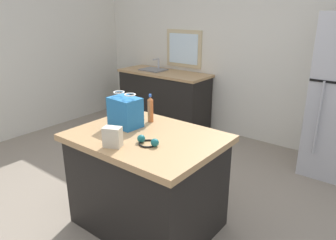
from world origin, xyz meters
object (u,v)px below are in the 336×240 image
at_px(kitchen_island, 147,180).
at_px(small_box, 113,137).
at_px(shopping_bag, 125,112).
at_px(ear_defenders, 148,142).
at_px(bottle, 150,109).

xyz_separation_m(kitchen_island, small_box, (-0.04, -0.34, 0.52)).
bearing_deg(shopping_bag, ear_defenders, -23.09).
xyz_separation_m(kitchen_island, shopping_bag, (-0.28, 0.04, 0.57)).
bearing_deg(small_box, kitchen_island, 82.98).
height_order(small_box, ear_defenders, small_box).
distance_m(small_box, ear_defenders, 0.28).
bearing_deg(ear_defenders, shopping_bag, 156.91).
distance_m(kitchen_island, ear_defenders, 0.50).
distance_m(kitchen_island, shopping_bag, 0.64).
relative_size(kitchen_island, small_box, 7.89).
bearing_deg(shopping_bag, kitchen_island, -8.85).
bearing_deg(small_box, ear_defenders, 46.87).
bearing_deg(ear_defenders, small_box, -133.13).
height_order(bottle, ear_defenders, bottle).
bearing_deg(bottle, ear_defenders, -51.29).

